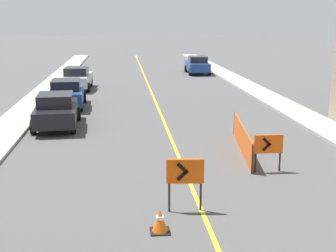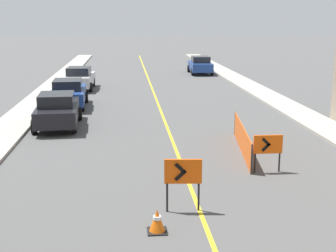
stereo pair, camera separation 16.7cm
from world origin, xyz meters
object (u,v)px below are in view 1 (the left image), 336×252
at_px(parked_car_curb_near, 56,110).
at_px(parked_car_curb_mid, 67,93).
at_px(arrow_barricade_primary, 185,174).
at_px(parked_car_curb_far, 77,78).
at_px(parked_car_opposite_side, 197,65).
at_px(traffic_cone_farthest, 160,221).
at_px(arrow_barricade_secondary, 268,146).

height_order(parked_car_curb_near, parked_car_curb_mid, same).
distance_m(arrow_barricade_primary, parked_car_curb_far, 22.37).
height_order(parked_car_curb_near, parked_car_opposite_side, same).
bearing_deg(arrow_barricade_primary, parked_car_curb_mid, 112.10).
height_order(parked_car_curb_near, parked_car_curb_far, same).
relative_size(arrow_barricade_primary, parked_car_opposite_side, 0.33).
distance_m(traffic_cone_farthest, parked_car_curb_far, 23.37).
relative_size(traffic_cone_farthest, parked_car_curb_near, 0.13).
bearing_deg(arrow_barricade_secondary, parked_car_curb_mid, 122.41).
bearing_deg(parked_car_curb_mid, parked_car_opposite_side, 54.26).
relative_size(traffic_cone_farthest, arrow_barricade_secondary, 0.44).
xyz_separation_m(parked_car_curb_far, parked_car_opposite_side, (9.97, 8.61, 0.00)).
bearing_deg(arrow_barricade_secondary, traffic_cone_farthest, -133.87).
distance_m(arrow_barricade_primary, parked_car_curb_near, 11.15).
xyz_separation_m(parked_car_curb_near, parked_car_curb_far, (-0.09, 11.71, 0.00)).
bearing_deg(parked_car_curb_near, parked_car_curb_mid, 87.47).
height_order(traffic_cone_farthest, parked_car_opposite_side, parked_car_opposite_side).
distance_m(parked_car_curb_near, parked_car_opposite_side, 22.60).
distance_m(arrow_barricade_secondary, parked_car_opposite_side, 27.65).
distance_m(arrow_barricade_secondary, parked_car_curb_mid, 14.45).
bearing_deg(parked_car_opposite_side, traffic_cone_farthest, -99.01).
relative_size(parked_car_curb_near, parked_car_opposite_side, 1.01).
bearing_deg(arrow_barricade_primary, parked_car_curb_near, 119.23).
bearing_deg(parked_car_opposite_side, arrow_barricade_primary, -98.05).
bearing_deg(parked_car_curb_near, traffic_cone_farthest, -74.68).
bearing_deg(parked_car_curb_mid, parked_car_curb_far, 87.30).
bearing_deg(parked_car_curb_far, traffic_cone_farthest, -78.14).
bearing_deg(parked_car_curb_far, parked_car_opposite_side, 43.02).
relative_size(parked_car_curb_mid, parked_car_opposite_side, 1.01).
bearing_deg(parked_car_curb_mid, arrow_barricade_secondary, -60.24).
relative_size(arrow_barricade_primary, parked_car_curb_far, 0.32).
distance_m(parked_car_curb_near, parked_car_curb_far, 11.71).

